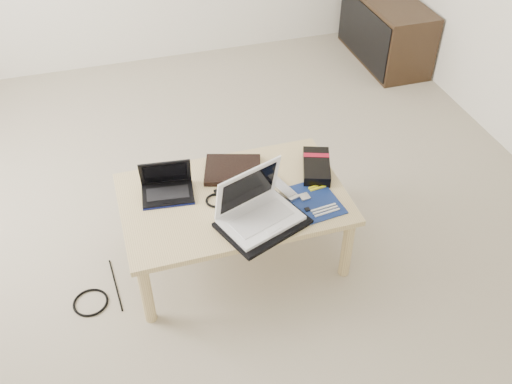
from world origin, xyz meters
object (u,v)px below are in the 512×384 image
object	(u,v)px
netbook	(167,187)
white_laptop	(256,208)
media_cabinet	(385,30)
coffee_table	(233,204)
gpu_box	(316,166)

from	to	relation	value
netbook	white_laptop	world-z (taller)	white_laptop
white_laptop	netbook	bearing A→B (deg)	139.52
media_cabinet	netbook	xyz separation A→B (m)	(-2.04, -1.64, 0.19)
netbook	coffee_table	bearing A→B (deg)	-21.70
coffee_table	media_cabinet	size ratio (longest dim) A/B	1.22
coffee_table	white_laptop	bearing A→B (deg)	-72.13
netbook	white_laptop	size ratio (longest dim) A/B	0.65
coffee_table	white_laptop	world-z (taller)	white_laptop
white_laptop	coffee_table	bearing A→B (deg)	107.87
media_cabinet	netbook	bearing A→B (deg)	-141.10
coffee_table	netbook	size ratio (longest dim) A/B	4.07
coffee_table	gpu_box	size ratio (longest dim) A/B	3.69
white_laptop	gpu_box	bearing A→B (deg)	32.96
media_cabinet	gpu_box	world-z (taller)	media_cabinet
white_laptop	gpu_box	xyz separation A→B (m)	(0.40, 0.26, -0.04)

